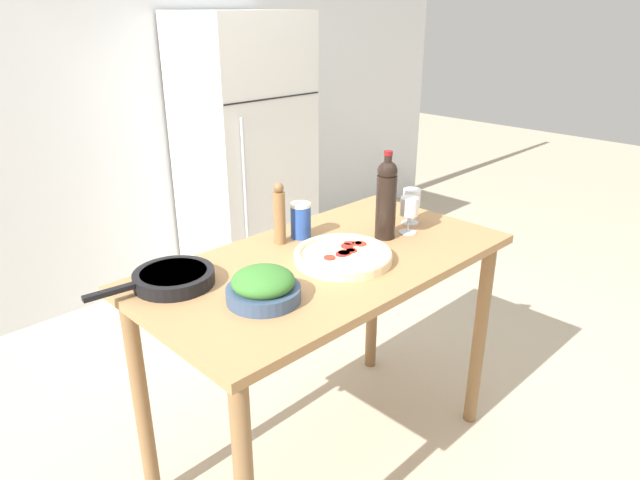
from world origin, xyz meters
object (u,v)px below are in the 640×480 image
(salt_canister, at_px, (301,220))
(wine_glass_far, at_px, (411,199))
(homemade_pizza, at_px, (343,255))
(cast_iron_skillet, at_px, (173,277))
(pepper_mill, at_px, (279,215))
(salad_bowl, at_px, (263,287))
(wine_bottle, at_px, (386,198))
(refrigerator, at_px, (245,153))
(wine_glass_near, at_px, (409,209))

(salt_canister, bearing_deg, wine_glass_far, -25.15)
(homemade_pizza, bearing_deg, wine_glass_far, 7.92)
(cast_iron_skillet, bearing_deg, pepper_mill, 2.77)
(wine_glass_far, xyz_separation_m, pepper_mill, (-0.53, 0.21, 0.01))
(salad_bowl, height_order, homemade_pizza, salad_bowl)
(wine_bottle, bearing_deg, salad_bowl, -173.92)
(wine_glass_far, relative_size, salt_canister, 1.05)
(refrigerator, distance_m, salt_canister, 1.61)
(salt_canister, bearing_deg, wine_glass_near, -38.09)
(pepper_mill, relative_size, cast_iron_skillet, 0.57)
(salt_canister, bearing_deg, salad_bowl, -145.17)
(refrigerator, height_order, pepper_mill, refrigerator)
(cast_iron_skillet, bearing_deg, wine_glass_near, -15.45)
(homemade_pizza, bearing_deg, wine_glass_near, 0.88)
(wine_bottle, relative_size, pepper_mill, 1.44)
(wine_glass_far, bearing_deg, refrigerator, 76.98)
(refrigerator, bearing_deg, salt_canister, -119.79)
(pepper_mill, xyz_separation_m, homemade_pizza, (0.05, -0.28, -0.09))
(salad_bowl, distance_m, homemade_pizza, 0.39)
(refrigerator, height_order, wine_bottle, refrigerator)
(refrigerator, relative_size, wine_bottle, 5.01)
(wine_bottle, xyz_separation_m, wine_glass_near, (0.10, -0.03, -0.06))
(wine_glass_far, height_order, homemade_pizza, wine_glass_far)
(wine_glass_near, relative_size, pepper_mill, 0.61)
(wine_glass_far, height_order, salt_canister, wine_glass_far)
(wine_glass_near, bearing_deg, cast_iron_skillet, 164.55)
(refrigerator, height_order, salad_bowl, refrigerator)
(pepper_mill, relative_size, salt_canister, 1.71)
(refrigerator, bearing_deg, homemade_pizza, -116.91)
(refrigerator, distance_m, salad_bowl, 2.10)
(wine_bottle, relative_size, cast_iron_skillet, 0.82)
(salt_canister, bearing_deg, wine_bottle, -45.01)
(wine_glass_near, bearing_deg, homemade_pizza, -179.12)
(wine_bottle, xyz_separation_m, salt_canister, (-0.23, 0.23, -0.09))
(wine_bottle, bearing_deg, pepper_mill, 143.68)
(homemade_pizza, relative_size, cast_iron_skillet, 0.84)
(wine_glass_near, xyz_separation_m, salad_bowl, (-0.77, -0.04, -0.05))
(refrigerator, bearing_deg, cast_iron_skillet, -134.19)
(salad_bowl, bearing_deg, wine_glass_near, 2.87)
(wine_glass_far, height_order, pepper_mill, pepper_mill)
(homemade_pizza, bearing_deg, salt_canister, 80.39)
(wine_glass_near, height_order, cast_iron_skillet, wine_glass_near)
(salt_canister, bearing_deg, cast_iron_skillet, -178.77)
(cast_iron_skillet, bearing_deg, homemade_pizza, -25.99)
(wine_bottle, height_order, cast_iron_skillet, wine_bottle)
(wine_glass_near, distance_m, pepper_mill, 0.51)
(homemade_pizza, height_order, cast_iron_skillet, cast_iron_skillet)
(homemade_pizza, bearing_deg, wine_bottle, 7.86)
(salad_bowl, bearing_deg, homemade_pizza, 4.82)
(homemade_pizza, bearing_deg, cast_iron_skillet, 154.01)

